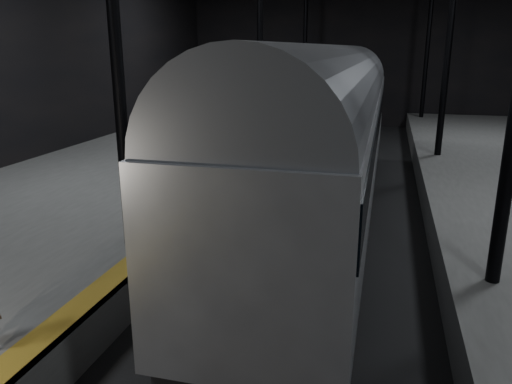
% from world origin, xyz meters
% --- Properties ---
extents(ground, '(44.00, 44.00, 0.00)m').
position_xyz_m(ground, '(0.00, 0.00, 0.00)').
color(ground, black).
rests_on(ground, ground).
extents(platform_left, '(9.00, 43.80, 1.00)m').
position_xyz_m(platform_left, '(-7.50, 0.00, 0.50)').
color(platform_left, '#545452').
rests_on(platform_left, ground).
extents(tactile_strip, '(0.50, 43.80, 0.01)m').
position_xyz_m(tactile_strip, '(-3.25, 0.00, 1.00)').
color(tactile_strip, olive).
rests_on(tactile_strip, platform_left).
extents(track, '(2.40, 43.00, 0.24)m').
position_xyz_m(track, '(0.00, 0.00, 0.07)').
color(track, '#3F3328').
rests_on(track, ground).
extents(train, '(2.93, 19.56, 5.23)m').
position_xyz_m(train, '(-0.00, 1.47, 2.92)').
color(train, '#929499').
rests_on(train, ground).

